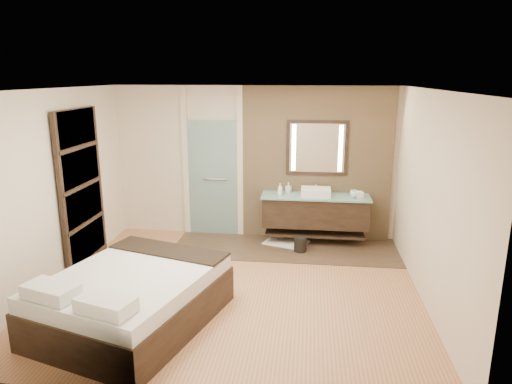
# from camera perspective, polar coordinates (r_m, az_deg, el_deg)

# --- Properties ---
(floor) EXTENTS (5.00, 5.00, 0.00)m
(floor) POSITION_cam_1_polar(r_m,az_deg,el_deg) (6.47, -2.66, -11.94)
(floor) COLOR #9B6541
(floor) RESTS_ON ground
(tile_strip) EXTENTS (3.80, 1.30, 0.01)m
(tile_strip) POSITION_cam_1_polar(r_m,az_deg,el_deg) (7.87, 3.61, -6.97)
(tile_strip) COLOR #3A2B1F
(tile_strip) RESTS_ON floor
(stone_wall) EXTENTS (2.60, 0.08, 2.70)m
(stone_wall) POSITION_cam_1_polar(r_m,az_deg,el_deg) (8.07, 7.56, 3.43)
(stone_wall) COLOR tan
(stone_wall) RESTS_ON floor
(vanity) EXTENTS (1.85, 0.55, 0.88)m
(vanity) POSITION_cam_1_polar(r_m,az_deg,el_deg) (7.97, 7.40, -2.41)
(vanity) COLOR black
(vanity) RESTS_ON stone_wall
(mirror_unit) EXTENTS (1.06, 0.04, 0.96)m
(mirror_unit) POSITION_cam_1_polar(r_m,az_deg,el_deg) (7.97, 7.64, 5.48)
(mirror_unit) COLOR black
(mirror_unit) RESTS_ON stone_wall
(frosted_door) EXTENTS (1.10, 0.12, 2.70)m
(frosted_door) POSITION_cam_1_polar(r_m,az_deg,el_deg) (8.29, -5.39, 2.33)
(frosted_door) COLOR #AAD8D6
(frosted_door) RESTS_ON floor
(shoji_partition) EXTENTS (0.06, 1.20, 2.40)m
(shoji_partition) POSITION_cam_1_polar(r_m,az_deg,el_deg) (7.36, -20.94, 0.41)
(shoji_partition) COLOR black
(shoji_partition) RESTS_ON floor
(bed) EXTENTS (2.16, 2.43, 0.79)m
(bed) POSITION_cam_1_polar(r_m,az_deg,el_deg) (5.70, -15.21, -12.65)
(bed) COLOR black
(bed) RESTS_ON floor
(bath_mat) EXTENTS (0.84, 0.71, 0.02)m
(bath_mat) POSITION_cam_1_polar(r_m,az_deg,el_deg) (8.07, 3.78, -6.30)
(bath_mat) COLOR silver
(bath_mat) RESTS_ON floor
(waste_bin) EXTENTS (0.25, 0.25, 0.26)m
(waste_bin) POSITION_cam_1_polar(r_m,az_deg,el_deg) (7.69, 5.56, -6.52)
(waste_bin) COLOR black
(waste_bin) RESTS_ON floor
(tissue_box) EXTENTS (0.15, 0.15, 0.10)m
(tissue_box) POSITION_cam_1_polar(r_m,az_deg,el_deg) (7.89, 12.75, -0.30)
(tissue_box) COLOR white
(tissue_box) RESTS_ON vanity
(soap_bottle_a) EXTENTS (0.09, 0.09, 0.21)m
(soap_bottle_a) POSITION_cam_1_polar(r_m,az_deg,el_deg) (7.80, 3.02, 0.30)
(soap_bottle_a) COLOR white
(soap_bottle_a) RESTS_ON vanity
(soap_bottle_b) EXTENTS (0.11, 0.11, 0.19)m
(soap_bottle_b) POSITION_cam_1_polar(r_m,az_deg,el_deg) (7.98, 4.08, 0.52)
(soap_bottle_b) COLOR #B2B2B2
(soap_bottle_b) RESTS_ON vanity
(soap_bottle_c) EXTENTS (0.14, 0.14, 0.14)m
(soap_bottle_c) POSITION_cam_1_polar(r_m,az_deg,el_deg) (7.84, 12.13, -0.20)
(soap_bottle_c) COLOR #A6D1CE
(soap_bottle_c) RESTS_ON vanity
(cup) EXTENTS (0.16, 0.16, 0.10)m
(cup) POSITION_cam_1_polar(r_m,az_deg,el_deg) (7.98, 12.11, -0.11)
(cup) COLOR white
(cup) RESTS_ON vanity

